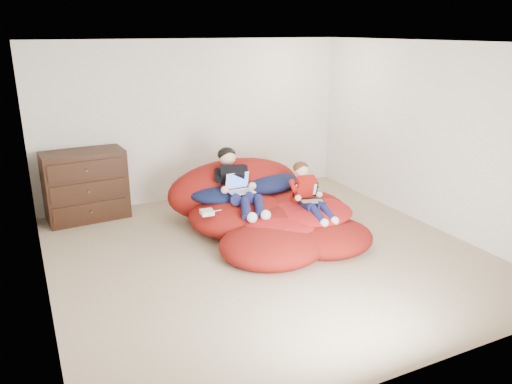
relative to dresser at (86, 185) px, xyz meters
name	(u,v)px	position (x,y,z in m)	size (l,w,h in m)	color
room_shell	(267,237)	(1.80, -2.20, -0.28)	(5.10, 5.10, 2.77)	tan
dresser	(86,185)	(0.00, 0.00, 0.00)	(1.16, 0.66, 1.01)	#311A0D
beanbag_pile	(266,211)	(2.15, -1.50, -0.24)	(2.37, 2.55, 0.93)	maroon
cream_pillow	(206,177)	(1.58, -0.72, 0.12)	(0.43, 0.27, 0.27)	#EDE8CD
older_boy	(236,181)	(1.80, -1.29, 0.18)	(0.45, 1.21, 0.73)	black
younger_boy	(308,191)	(2.56, -1.91, 0.11)	(0.29, 0.88, 0.65)	#B2170F
laptop_white	(240,187)	(1.80, -1.40, 0.13)	(0.33, 0.29, 0.24)	silver
laptop_black	(309,196)	(2.56, -1.93, 0.05)	(0.38, 0.41, 0.23)	black
power_adapter	(207,212)	(1.26, -1.58, -0.08)	(0.16, 0.16, 0.06)	silver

